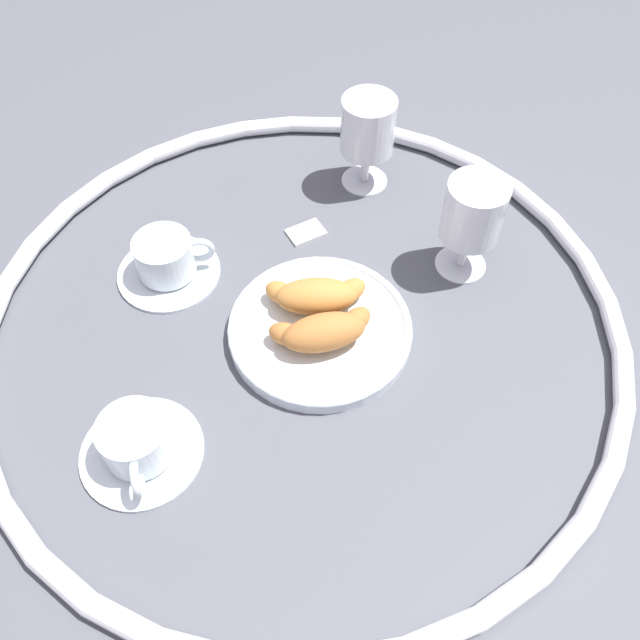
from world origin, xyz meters
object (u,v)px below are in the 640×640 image
Objects in this scene: coffee_cup_far at (137,444)px; juice_glass_left at (368,129)px; croissant_small at (316,295)px; pastry_plate at (320,329)px; croissant_large at (323,331)px; juice_glass_right at (472,216)px; coffee_cup_near at (167,261)px; sugar_packet at (306,231)px.

juice_glass_left is (0.37, 0.36, 0.07)m from coffee_cup_far.
coffee_cup_far is 0.97× the size of juice_glass_left.
pastry_plate is at bearing -95.89° from croissant_small.
juice_glass_left is (0.14, 0.26, 0.08)m from pastry_plate.
croissant_small is at bearing 30.41° from coffee_cup_far.
juice_glass_right reaches higher than croissant_large.
coffee_cup_far is (-0.23, -0.08, -0.01)m from croissant_large.
juice_glass_right reaches higher than coffee_cup_near.
juice_glass_left reaches higher than sugar_packet.
coffee_cup_near is at bearing 76.14° from coffee_cup_far.
juice_glass_right is at bearing -44.81° from sugar_packet.
croissant_small is 0.21m from coffee_cup_near.
croissant_small is at bearing -171.25° from juice_glass_right.
croissant_small is 0.22m from juice_glass_right.
sugar_packet is (-0.11, -0.08, -0.09)m from juice_glass_left.
sugar_packet is at bearing 7.64° from coffee_cup_near.
sugar_packet is at bearing 81.08° from croissant_small.
croissant_large is 0.98× the size of juice_glass_right.
croissant_large is 0.05m from croissant_small.
coffee_cup_far is at bearing -135.37° from juice_glass_left.
croissant_large is at bearing -116.39° from juice_glass_left.
croissant_small is 0.15m from sugar_packet.
pastry_plate is 1.62× the size of juice_glass_left.
croissant_large reaches higher than coffee_cup_near.
sugar_packet is (0.26, 0.28, -0.02)m from coffee_cup_far.
coffee_cup_far is at bearing -155.19° from pastry_plate.
coffee_cup_far is (-0.06, -0.25, 0.00)m from coffee_cup_near.
coffee_cup_near is 0.39m from juice_glass_right.
juice_glass_right is (0.21, 0.06, 0.08)m from pastry_plate.
pastry_plate is 1.62× the size of juice_glass_right.
coffee_cup_near and coffee_cup_far have the same top height.
coffee_cup_near is 2.72× the size of sugar_packet.
juice_glass_right is (0.38, -0.08, 0.07)m from coffee_cup_near.
juice_glass_left is at bearing 59.37° from croissant_small.
coffee_cup_near is (-0.17, 0.17, -0.01)m from croissant_large.
croissant_small is 2.68× the size of sugar_packet.
juice_glass_right is (0.21, 0.03, 0.05)m from croissant_small.
coffee_cup_far is (-0.23, -0.14, -0.01)m from croissant_small.
sugar_packet is at bearing 81.94° from croissant_large.
croissant_small is (0.00, 0.03, 0.03)m from pastry_plate.
juice_glass_right reaches higher than sugar_packet.
pastry_plate is 1.66× the size of croissant_large.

